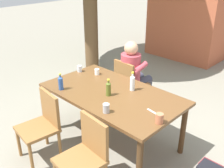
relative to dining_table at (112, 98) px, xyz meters
The scene contains 14 objects.
ground_plane 0.68m from the dining_table, ahead, with size 24.00×24.00×0.00m, color gray.
dining_table is the anchor object (origin of this frame).
chair_far_left 0.94m from the dining_table, 116.92° to the left, with size 0.47×0.47×0.87m.
chair_near_right 0.94m from the dining_table, 63.03° to the right, with size 0.47×0.47×0.87m.
chair_near_left 0.93m from the dining_table, 116.12° to the right, with size 0.49×0.49×0.87m.
person_in_white_shirt 1.02m from the dining_table, 113.88° to the left, with size 0.47×0.61×1.18m.
bottle_olive 0.20m from the dining_table, 73.60° to the right, with size 0.06×0.06×0.23m.
bottle_blue 0.70m from the dining_table, 142.87° to the right, with size 0.06×0.06×0.23m.
bottle_clear 0.33m from the dining_table, 57.74° to the left, with size 0.06×0.06×0.26m.
cup_terracotta 0.88m from the dining_table, 10.73° to the right, with size 0.08×0.08×0.11m, color #BC6B47.
cup_white 0.64m from the dining_table, 155.14° to the left, with size 0.07×0.07×0.09m, color white.
cup_glass 0.87m from the dining_table, 169.71° to the left, with size 0.07×0.07×0.10m, color silver.
cup_steel 0.52m from the dining_table, 53.29° to the right, with size 0.08×0.08×0.11m, color #B2B7BC.
table_knife 0.73m from the dining_table, ahead, with size 0.24×0.06×0.01m.
Camera 1 is at (2.15, -2.21, 2.33)m, focal length 42.70 mm.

